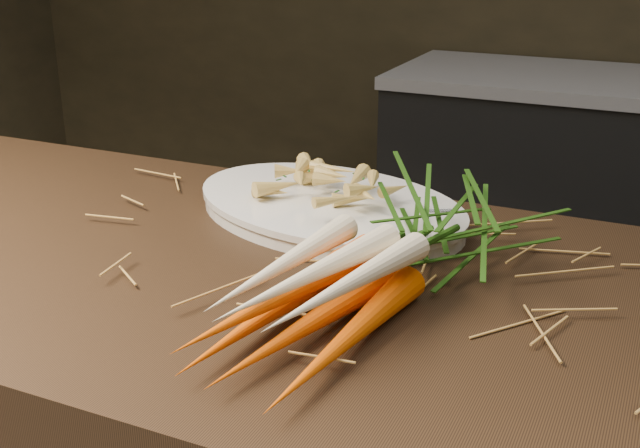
{
  "coord_description": "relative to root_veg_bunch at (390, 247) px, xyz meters",
  "views": [
    {
      "loc": [
        0.3,
        -0.52,
        1.32
      ],
      "look_at": [
        -0.09,
        0.32,
        0.96
      ],
      "focal_mm": 45.0,
      "sensor_mm": 36.0,
      "label": 1
    }
  ],
  "objects": [
    {
      "name": "straw_bedding",
      "position": [
        -0.01,
        -0.01,
        -0.04
      ],
      "size": [
        1.4,
        0.6,
        0.02
      ],
      "primitive_type": null,
      "color": "olive",
      "rests_on": "main_counter"
    },
    {
      "name": "serving_fork",
      "position": [
        -0.02,
        0.13,
        -0.03
      ],
      "size": [
        0.15,
        0.09,
        0.0
      ],
      "primitive_type": "cube",
      "rotation": [
        0.0,
        0.0,
        -1.09
      ],
      "color": "silver",
      "rests_on": "serving_platter"
    },
    {
      "name": "serving_platter",
      "position": [
        -0.16,
        0.19,
        -0.04
      ],
      "size": [
        0.5,
        0.41,
        0.02
      ],
      "primitive_type": null,
      "rotation": [
        0.0,
        0.0,
        -0.29
      ],
      "color": "white",
      "rests_on": "main_counter"
    },
    {
      "name": "root_veg_bunch",
      "position": [
        0.0,
        0.0,
        0.0
      ],
      "size": [
        0.26,
        0.57,
        0.1
      ],
      "rotation": [
        0.0,
        0.0,
        -0.19
      ],
      "color": "#E24000",
      "rests_on": "main_counter"
    },
    {
      "name": "roasted_veg_heap",
      "position": [
        -0.16,
        0.19,
        -0.0
      ],
      "size": [
        0.25,
        0.21,
        0.05
      ],
      "primitive_type": null,
      "rotation": [
        0.0,
        0.0,
        -0.29
      ],
      "color": "gold",
      "rests_on": "serving_platter"
    }
  ]
}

